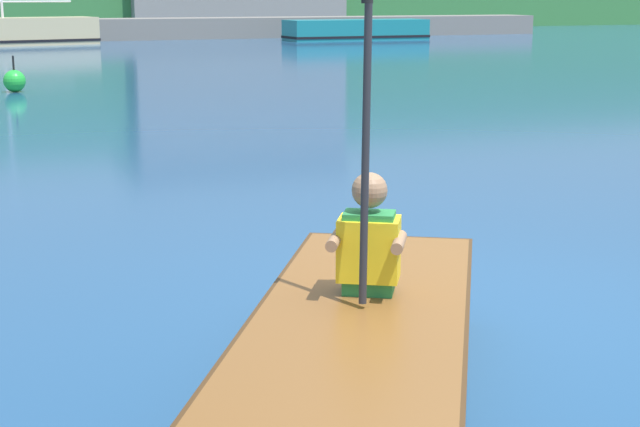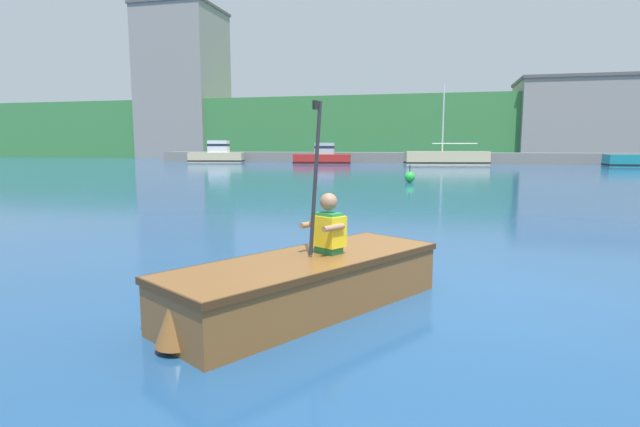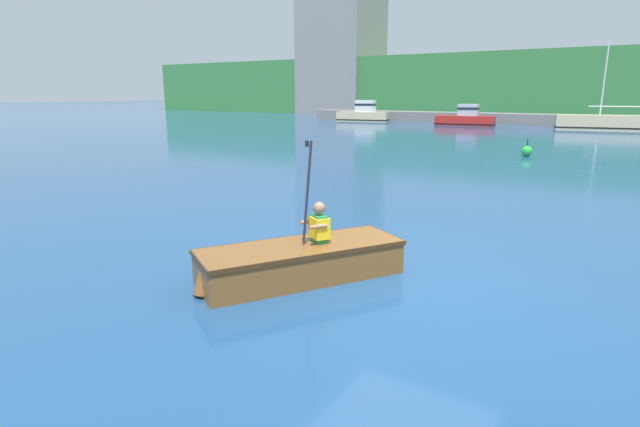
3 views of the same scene
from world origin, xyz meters
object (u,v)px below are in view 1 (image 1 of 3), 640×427
object	(u,v)px
moored_boat_dock_center_near	(12,32)
moored_boat_dock_center_far	(356,30)
rowboat_foreground	(360,359)
channel_buoy	(15,81)
person_paddler	(369,238)

from	to	relation	value
moored_boat_dock_center_near	moored_boat_dock_center_far	xyz separation A→B (m)	(14.18, -0.57, -0.11)
moored_boat_dock_center_far	rowboat_foreground	xyz separation A→B (m)	(-15.82, -35.28, -0.12)
moored_boat_dock_center_near	channel_buoy	bearing A→B (deg)	-94.92
moored_boat_dock_center_far	person_paddler	world-z (taller)	person_paddler
person_paddler	channel_buoy	distance (m)	16.40
rowboat_foreground	moored_boat_dock_center_far	bearing A→B (deg)	65.86
rowboat_foreground	person_paddler	xyz separation A→B (m)	(0.16, 0.27, 0.49)
moored_boat_dock_center_near	channel_buoy	distance (m)	19.27
moored_boat_dock_center_far	person_paddler	bearing A→B (deg)	-114.09
moored_boat_dock_center_near	person_paddler	distance (m)	35.61
rowboat_foreground	channel_buoy	xyz separation A→B (m)	(-0.01, 16.65, -0.06)
moored_boat_dock_center_near	moored_boat_dock_center_far	world-z (taller)	moored_boat_dock_center_near
rowboat_foreground	person_paddler	world-z (taller)	person_paddler
moored_boat_dock_center_far	rowboat_foreground	size ratio (longest dim) A/B	2.10
moored_boat_dock_center_far	moored_boat_dock_center_near	bearing A→B (deg)	177.72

